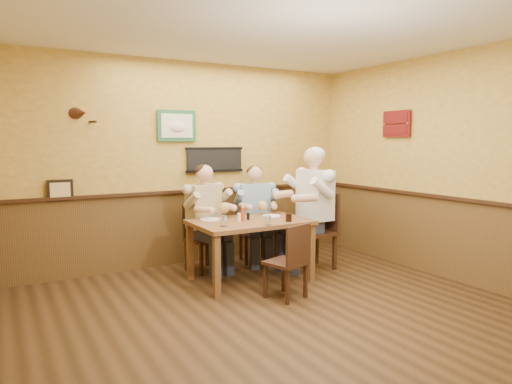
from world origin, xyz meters
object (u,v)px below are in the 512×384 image
pepper_shaker (248,216)px  diner_tan_shirt (204,224)px  water_glass_left (224,221)px  water_glass_mid (268,221)px  diner_blue_polo (254,219)px  cola_tumbler (289,217)px  salt_shaker (239,217)px  chair_right_end (314,231)px  chair_back_left (204,238)px  hot_sauce_bottle (243,213)px  chair_back_right (254,232)px  diner_white_elder (315,215)px  chair_near_side (286,261)px  dining_table (250,228)px

pepper_shaker → diner_tan_shirt: bearing=118.8°
water_glass_left → water_glass_mid: (0.47, -0.20, -0.01)m
diner_blue_polo → cola_tumbler: diner_blue_polo is taller
salt_shaker → water_glass_left: bearing=-147.5°
chair_right_end → diner_tan_shirt: diner_tan_shirt is taller
cola_tumbler → water_glass_mid: bearing=-167.2°
chair_back_left → hot_sauce_bottle: 0.79m
chair_right_end → cola_tumbler: size_ratio=10.35×
chair_back_right → diner_tan_shirt: diner_tan_shirt is taller
chair_back_left → diner_white_elder: size_ratio=0.60×
diner_tan_shirt → diner_white_elder: size_ratio=0.86×
water_glass_left → pepper_shaker: 0.51m
chair_near_side → hot_sauce_bottle: hot_sauce_bottle is taller
water_glass_left → pepper_shaker: size_ratio=1.36×
diner_tan_shirt → diner_blue_polo: size_ratio=1.03×
cola_tumbler → hot_sauce_bottle: bearing=143.9°
dining_table → diner_tan_shirt: (-0.34, 0.66, -0.02)m
water_glass_left → cola_tumbler: size_ratio=1.21×
chair_back_left → chair_near_side: size_ratio=1.07×
chair_right_end → chair_near_side: size_ratio=1.24×
diner_blue_polo → water_glass_left: bearing=-120.5°
chair_right_end → hot_sauce_bottle: chair_right_end is taller
diner_tan_shirt → chair_right_end: bearing=-37.8°
chair_back_right → water_glass_mid: bearing=-97.6°
diner_tan_shirt → pepper_shaker: (0.33, -0.61, 0.16)m
chair_back_right → diner_white_elder: (0.53, -0.70, 0.30)m
dining_table → hot_sauce_bottle: 0.21m
dining_table → chair_back_left: chair_back_left is taller
chair_back_left → hot_sauce_bottle: bearing=-81.9°
water_glass_mid → pepper_shaker: (-0.02, 0.44, -0.01)m
hot_sauce_bottle → salt_shaker: hot_sauce_bottle is taller
dining_table → cola_tumbler: (0.36, -0.31, 0.14)m
pepper_shaker → hot_sauce_bottle: bearing=-161.3°
chair_right_end → diner_tan_shirt: 1.48m
water_glass_left → salt_shaker: water_glass_left is taller
diner_tan_shirt → hot_sauce_bottle: (0.24, -0.64, 0.21)m
chair_near_side → water_glass_mid: bearing=-105.7°
chair_near_side → pepper_shaker: 0.89m
hot_sauce_bottle → chair_back_left: bearing=110.7°
diner_blue_polo → hot_sauce_bottle: size_ratio=6.84×
diner_tan_shirt → pepper_shaker: bearing=-73.8°
chair_back_left → hot_sauce_bottle: size_ratio=4.93×
hot_sauce_bottle → chair_back_right: bearing=51.5°
chair_near_side → pepper_shaker: (-0.02, 0.81, 0.38)m
water_glass_left → salt_shaker: size_ratio=1.20×
diner_blue_polo → pepper_shaker: (-0.47, -0.68, 0.18)m
chair_back_left → diner_blue_polo: 0.83m
diner_blue_polo → cola_tumbler: (-0.11, -1.04, 0.18)m
chair_back_right → diner_blue_polo: diner_blue_polo is taller
pepper_shaker → water_glass_mid: bearing=-87.7°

